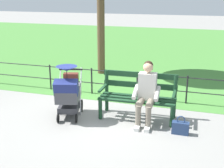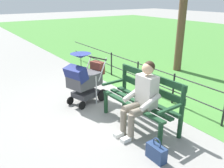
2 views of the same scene
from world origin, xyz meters
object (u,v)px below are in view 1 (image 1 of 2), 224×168
park_bench (138,94)px  stroller (68,91)px  handbag (180,128)px  person_on_bench (146,91)px

park_bench → stroller: stroller is taller
handbag → park_bench: bearing=-30.1°
person_on_bench → stroller: person_on_bench is taller
park_bench → person_on_bench: person_on_bench is taller
handbag → person_on_bench: bearing=-24.0°
park_bench → person_on_bench: 0.34m
park_bench → stroller: bearing=18.4°
person_on_bench → handbag: size_ratio=3.45×
person_on_bench → stroller: size_ratio=1.11×
park_bench → handbag: bearing=149.9°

